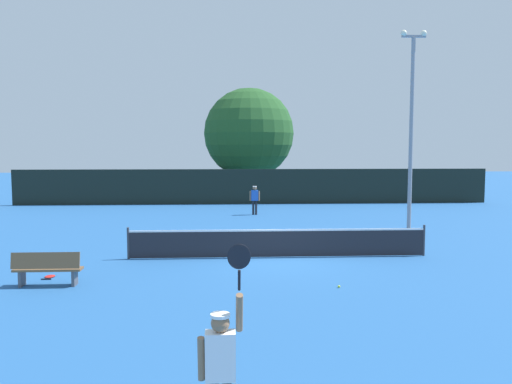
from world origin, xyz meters
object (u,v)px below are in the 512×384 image
(courtside_bench, at_px, (47,269))
(parked_car_mid, at_px, (379,185))
(tennis_ball, at_px, (339,286))
(large_tree, at_px, (249,133))
(spare_racket, at_px, (50,276))
(player_receiving, at_px, (255,197))
(parked_car_near, at_px, (215,186))
(light_pole, at_px, (412,118))
(player_serving, at_px, (221,357))

(courtside_bench, distance_m, parked_car_mid, 31.25)
(tennis_ball, xyz_separation_m, large_tree, (-1.35, 26.15, 4.75))
(spare_racket, bearing_deg, tennis_ball, -10.85)
(spare_racket, xyz_separation_m, courtside_bench, (0.29, -0.98, 0.46))
(player_receiving, distance_m, parked_car_near, 11.37)
(player_receiving, relative_size, light_pole, 0.18)
(player_serving, xyz_separation_m, light_pole, (8.36, 16.78, 3.92))
(tennis_ball, bearing_deg, light_pole, 61.20)
(large_tree, bearing_deg, spare_racket, -105.36)
(player_serving, distance_m, large_tree, 33.48)
(large_tree, height_order, parked_car_mid, large_tree)
(player_receiving, bearing_deg, light_pole, 141.90)
(courtside_bench, relative_size, parked_car_near, 0.42)
(player_serving, bearing_deg, courtside_bench, 121.96)
(player_serving, distance_m, courtside_bench, 9.06)
(tennis_ball, distance_m, spare_racket, 8.25)
(courtside_bench, bearing_deg, parked_car_mid, 57.36)
(spare_racket, height_order, parked_car_near, parked_car_near)
(spare_racket, distance_m, large_tree, 25.94)
(light_pole, relative_size, parked_car_near, 2.08)
(courtside_bench, bearing_deg, tennis_ball, -4.20)
(parked_car_near, bearing_deg, spare_racket, -96.69)
(tennis_ball, relative_size, parked_car_near, 0.02)
(parked_car_near, distance_m, parked_car_mid, 13.02)
(player_receiving, height_order, light_pole, light_pole)
(large_tree, distance_m, parked_car_near, 4.78)
(courtside_bench, relative_size, parked_car_mid, 0.42)
(player_serving, height_order, spare_racket, player_serving)
(player_serving, height_order, light_pole, light_pole)
(player_serving, height_order, parked_car_mid, player_serving)
(tennis_ball, distance_m, parked_car_near, 26.43)
(player_serving, bearing_deg, light_pole, 63.51)
(large_tree, relative_size, parked_car_mid, 1.90)
(courtside_bench, distance_m, large_tree, 26.73)
(light_pole, height_order, parked_car_near, light_pole)
(spare_racket, relative_size, parked_car_near, 0.12)
(player_serving, relative_size, light_pole, 0.28)
(tennis_ball, xyz_separation_m, parked_car_near, (-3.97, 26.12, 0.74))
(light_pole, bearing_deg, player_serving, -116.49)
(player_serving, xyz_separation_m, tennis_ball, (3.04, 7.09, -1.08))
(player_receiving, relative_size, parked_car_near, 0.37)
(tennis_ball, xyz_separation_m, spare_racket, (-8.11, 1.55, -0.01))
(light_pole, xyz_separation_m, large_tree, (-6.68, 16.46, -0.25))
(spare_racket, xyz_separation_m, parked_car_near, (4.14, 24.57, 0.76))
(light_pole, bearing_deg, parked_car_mid, 77.83)
(player_serving, bearing_deg, parked_car_near, 91.61)
(spare_racket, height_order, large_tree, large_tree)
(tennis_ball, bearing_deg, player_receiving, 95.66)
(tennis_ball, distance_m, large_tree, 26.61)
(courtside_bench, height_order, parked_car_near, parked_car_near)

